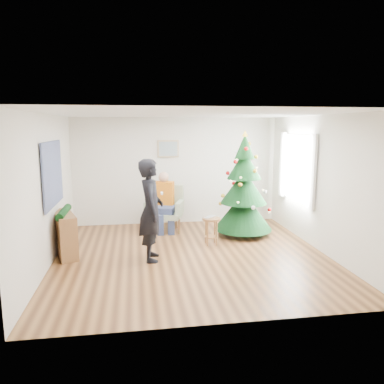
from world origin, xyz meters
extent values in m
plane|color=brown|center=(0.00, 0.00, 0.00)|extent=(5.00, 5.00, 0.00)
plane|color=white|center=(0.00, 0.00, 2.60)|extent=(5.00, 5.00, 0.00)
plane|color=silver|center=(0.00, 2.50, 1.30)|extent=(5.00, 0.00, 5.00)
plane|color=silver|center=(0.00, -2.50, 1.30)|extent=(5.00, 0.00, 5.00)
plane|color=silver|center=(-2.50, 0.00, 1.30)|extent=(0.00, 5.00, 5.00)
plane|color=silver|center=(2.50, 0.00, 1.30)|extent=(0.00, 5.00, 5.00)
cube|color=white|center=(2.47, 1.00, 1.50)|extent=(0.04, 1.30, 1.40)
cube|color=white|center=(2.44, 0.25, 1.50)|extent=(0.05, 0.25, 1.50)
cube|color=white|center=(2.44, 1.75, 1.50)|extent=(0.05, 0.25, 1.50)
cylinder|color=#3F2816|center=(1.35, 1.22, 0.15)|extent=(0.10, 0.10, 0.29)
cone|color=black|center=(1.35, 1.22, 0.54)|extent=(1.28, 1.28, 0.83)
cone|color=black|center=(1.35, 1.22, 1.08)|extent=(1.02, 1.02, 0.74)
cone|color=black|center=(1.35, 1.22, 1.57)|extent=(0.75, 0.75, 0.64)
cone|color=black|center=(1.35, 1.22, 1.96)|extent=(0.43, 0.43, 0.54)
cone|color=gold|center=(1.35, 1.22, 2.24)|extent=(0.14, 0.14, 0.14)
cylinder|color=brown|center=(0.50, 0.59, 0.54)|extent=(0.37, 0.37, 0.04)
cylinder|color=brown|center=(0.50, 0.59, 0.17)|extent=(0.28, 0.28, 0.02)
imported|color=silver|center=(0.50, 0.59, 0.57)|extent=(0.36, 0.35, 0.02)
cube|color=#92A484|center=(-0.36, 1.75, 0.40)|extent=(0.94, 0.90, 0.12)
cube|color=#92A484|center=(-0.27, 2.06, 0.74)|extent=(0.76, 0.35, 0.60)
cube|color=#92A484|center=(-0.70, 1.85, 0.56)|extent=(0.28, 0.60, 0.30)
cube|color=#92A484|center=(-0.02, 1.64, 0.56)|extent=(0.28, 0.60, 0.30)
cube|color=navy|center=(-0.36, 1.66, 0.53)|extent=(0.55, 0.56, 0.14)
cube|color=#C36512|center=(-0.36, 1.90, 0.86)|extent=(0.51, 0.36, 0.55)
sphere|color=tan|center=(-0.36, 1.88, 1.24)|extent=(0.24, 0.24, 0.24)
imported|color=black|center=(-0.75, -0.09, 0.92)|extent=(0.46, 0.68, 1.83)
cube|color=white|center=(-0.55, -0.12, 1.22)|extent=(0.04, 0.13, 0.04)
cube|color=brown|center=(-2.33, 0.40, 0.40)|extent=(0.60, 1.04, 0.80)
cylinder|color=black|center=(-2.33, 0.40, 0.82)|extent=(0.14, 0.90, 0.14)
cube|color=black|center=(-2.46, 0.30, 1.55)|extent=(0.03, 1.50, 1.15)
cube|color=tan|center=(-0.20, 2.47, 1.85)|extent=(0.52, 0.03, 0.42)
cube|color=gray|center=(-0.20, 2.45, 1.85)|extent=(0.44, 0.02, 0.34)
camera|label=1|loc=(-1.01, -6.62, 2.38)|focal=35.00mm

